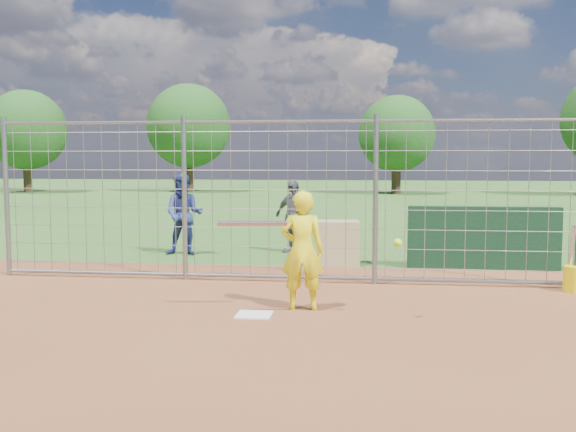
# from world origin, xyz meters

# --- Properties ---
(ground) EXTENTS (100.00, 100.00, 0.00)m
(ground) POSITION_xyz_m (0.00, 0.00, 0.00)
(ground) COLOR #2D591E
(ground) RESTS_ON ground
(infield_dirt) EXTENTS (18.00, 18.00, 0.00)m
(infield_dirt) POSITION_xyz_m (0.00, -3.00, 0.01)
(infield_dirt) COLOR brown
(infield_dirt) RESTS_ON ground
(home_plate) EXTENTS (0.43, 0.43, 0.02)m
(home_plate) POSITION_xyz_m (0.00, -0.20, 0.01)
(home_plate) COLOR silver
(home_plate) RESTS_ON ground
(dugout_wall) EXTENTS (2.60, 0.20, 1.10)m
(dugout_wall) POSITION_xyz_m (3.40, 3.60, 0.55)
(dugout_wall) COLOR #11381E
(dugout_wall) RESTS_ON ground
(batter) EXTENTS (0.58, 0.40, 1.53)m
(batter) POSITION_xyz_m (0.56, 0.20, 0.76)
(batter) COLOR #FFF616
(batter) RESTS_ON ground
(bystander_a) EXTENTS (0.83, 0.66, 1.64)m
(bystander_a) POSITION_xyz_m (-2.26, 4.60, 0.82)
(bystander_a) COLOR navy
(bystander_a) RESTS_ON ground
(bystander_b) EXTENTS (0.94, 0.80, 1.51)m
(bystander_b) POSITION_xyz_m (-0.13, 5.16, 0.75)
(bystander_b) COLOR slate
(bystander_b) RESTS_ON ground
(equipment_bin) EXTENTS (0.84, 0.61, 0.80)m
(equipment_bin) POSITION_xyz_m (0.83, 3.79, 0.40)
(equipment_bin) COLOR tan
(equipment_bin) RESTS_ON ground
(equipment_in_play) EXTENTS (2.25, 0.26, 0.28)m
(equipment_in_play) POSITION_xyz_m (0.40, -0.15, 1.09)
(equipment_in_play) COLOR silver
(equipment_in_play) RESTS_ON ground
(bucket_with_bats) EXTENTS (0.34, 0.41, 0.98)m
(bucket_with_bats) POSITION_xyz_m (4.39, 1.76, 0.25)
(bucket_with_bats) COLOR yellow
(bucket_with_bats) RESTS_ON ground
(backstop_fence) EXTENTS (9.08, 0.08, 2.60)m
(backstop_fence) POSITION_xyz_m (0.00, 2.00, 1.26)
(backstop_fence) COLOR gray
(backstop_fence) RESTS_ON ground
(tree_line) EXTENTS (44.66, 6.72, 6.48)m
(tree_line) POSITION_xyz_m (3.13, 28.13, 3.71)
(tree_line) COLOR #3F2B19
(tree_line) RESTS_ON ground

